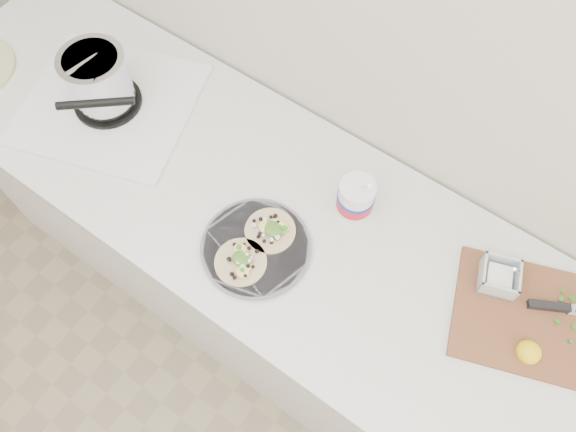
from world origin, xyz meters
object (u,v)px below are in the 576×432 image
Objects in this scene: taco_plate at (256,246)px; cutboard at (541,315)px; stove at (102,88)px; tub at (357,197)px.

cutboard reaches higher than taco_plate.
taco_plate is at bearing -29.33° from stove.
cutboard is (0.52, 0.01, -0.05)m from tub.
tub is at bearing -9.51° from stove.
stove is at bearing 166.04° from cutboard.
stove is 0.79m from tub.
stove is 2.75× the size of tub.
taco_plate is 0.58× the size of cutboard.
taco_plate is 0.71m from cutboard.
stove reaches higher than cutboard.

